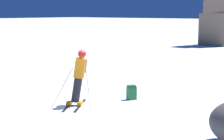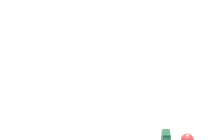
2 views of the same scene
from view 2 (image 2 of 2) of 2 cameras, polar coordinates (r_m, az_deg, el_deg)
spare_backpack at (r=9.82m, az=8.21°, el=-10.52°), size 0.34×0.37×0.50m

